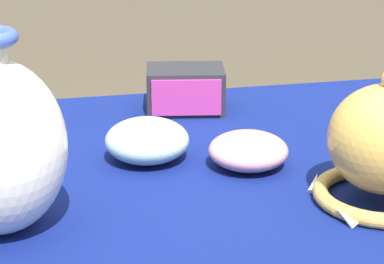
{
  "coord_description": "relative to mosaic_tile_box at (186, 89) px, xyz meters",
  "views": [
    {
      "loc": [
        -0.21,
        -1.07,
        1.23
      ],
      "look_at": [
        -0.01,
        -0.14,
        0.88
      ],
      "focal_mm": 70.0,
      "sensor_mm": 36.0,
      "label": 1
    }
  ],
  "objects": [
    {
      "name": "display_table",
      "position": [
        -0.07,
        -0.28,
        -0.12
      ],
      "size": [
        1.32,
        0.78,
        0.78
      ],
      "color": "#38383D",
      "rests_on": "ground_plane"
    },
    {
      "name": "bowl_shallow_celadon",
      "position": [
        -0.11,
        -0.24,
        -0.01
      ],
      "size": [
        0.13,
        0.13,
        0.07
      ],
      "primitive_type": "ellipsoid",
      "color": "#A8CCB7",
      "rests_on": "display_table"
    },
    {
      "name": "bowl_shallow_rose",
      "position": [
        0.04,
        -0.3,
        -0.01
      ],
      "size": [
        0.12,
        0.12,
        0.05
      ],
      "primitive_type": "ellipsoid",
      "color": "#D19399",
      "rests_on": "display_table"
    },
    {
      "name": "mosaic_tile_box",
      "position": [
        0.0,
        0.0,
        0.0
      ],
      "size": [
        0.16,
        0.13,
        0.08
      ],
      "rotation": [
        0.0,
        0.0,
        -0.18
      ],
      "color": "#232328",
      "rests_on": "display_table"
    }
  ]
}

